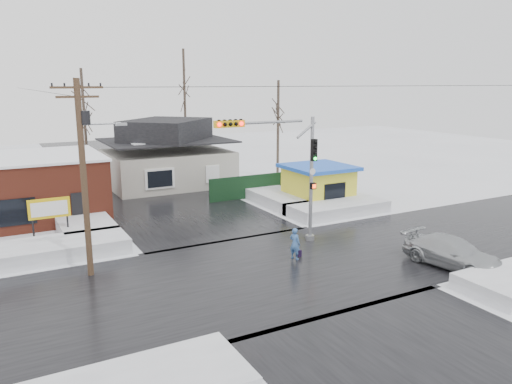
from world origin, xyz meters
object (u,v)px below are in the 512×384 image
marquee_sign (49,210)px  pedestrian (295,244)px  traffic_signal (288,164)px  car (452,253)px  kiosk (318,184)px  utility_pole (85,167)px

marquee_sign → pedestrian: 13.73m
traffic_signal → car: (5.26, -6.74, -3.83)m
car → kiosk: bearing=73.2°
kiosk → pedestrian: 12.21m
utility_pole → car: utility_pole is taller
pedestrian → kiosk: bearing=-65.1°
utility_pole → pedestrian: (9.46, -2.74, -4.29)m
traffic_signal → marquee_sign: bearing=150.3°
traffic_signal → utility_pole: bearing=177.1°
kiosk → car: bearing=-97.5°
traffic_signal → kiosk: size_ratio=1.52×
utility_pole → car: bearing=-25.0°
traffic_signal → car: traffic_signal is taller
car → marquee_sign: bearing=132.2°
car → utility_pole: bearing=145.7°
traffic_signal → pedestrian: 4.42m
marquee_sign → pedestrian: size_ratio=1.56×
traffic_signal → marquee_sign: size_ratio=2.75×
marquee_sign → utility_pole: bearing=-79.9°
traffic_signal → kiosk: 10.43m
kiosk → pedestrian: size_ratio=2.81×
utility_pole → pedestrian: 10.74m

